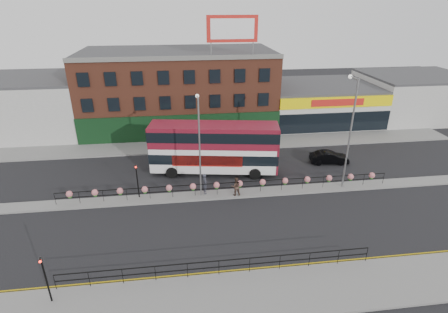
{
  "coord_description": "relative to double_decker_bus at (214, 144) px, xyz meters",
  "views": [
    {
      "loc": [
        -3.87,
        -27.36,
        16.34
      ],
      "look_at": [
        0.0,
        3.0,
        2.5
      ],
      "focal_mm": 28.0,
      "sensor_mm": 36.0,
      "label": 1
    }
  ],
  "objects": [
    {
      "name": "pedestrian_b",
      "position": [
        1.39,
        -5.11,
        -2.15
      ],
      "size": [
        0.88,
        0.7,
        1.75
      ],
      "primitive_type": "imported",
      "rotation": [
        0.0,
        0.0,
        3.16
      ],
      "color": "#473228",
      "rests_on": "median"
    },
    {
      "name": "pedestrian_a",
      "position": [
        -1.33,
        -4.43,
        -2.04
      ],
      "size": [
        0.8,
        0.61,
        1.96
      ],
      "primitive_type": "imported",
      "rotation": [
        0.0,
        0.0,
        1.67
      ],
      "color": "#31333D",
      "rests_on": "median"
    },
    {
      "name": "traffic_light_south",
      "position": [
        -11.25,
        -15.77,
        -0.7
      ],
      "size": [
        0.15,
        0.28,
        3.65
      ],
      "color": "black",
      "rests_on": "south_pavement"
    },
    {
      "name": "median_railing",
      "position": [
        0.75,
        -4.77,
        -2.12
      ],
      "size": [
        30.04,
        0.56,
        1.23
      ],
      "color": "black",
      "rests_on": "median"
    },
    {
      "name": "median",
      "position": [
        0.75,
        -4.77,
        -3.1
      ],
      "size": [
        60.0,
        1.6,
        0.15
      ],
      "primitive_type": "cube",
      "color": "gray",
      "rests_on": "ground"
    },
    {
      "name": "south_railing",
      "position": [
        -1.25,
        -14.87,
        -2.21
      ],
      "size": [
        20.04,
        0.05,
        1.12
      ],
      "color": "black",
      "rests_on": "south_pavement"
    },
    {
      "name": "north_pavement",
      "position": [
        0.75,
        7.23,
        -3.1
      ],
      "size": [
        60.0,
        4.0,
        0.15
      ],
      "primitive_type": "cube",
      "color": "gray",
      "rests_on": "ground"
    },
    {
      "name": "warehouse_east",
      "position": [
        31.5,
        15.23,
        -0.02
      ],
      "size": [
        14.5,
        12.0,
        6.3
      ],
      "color": "#B8B7B3",
      "rests_on": "ground"
    },
    {
      "name": "yellow_line_inner",
      "position": [
        0.75,
        -14.47,
        -3.17
      ],
      "size": [
        60.0,
        0.1,
        0.01
      ],
      "primitive_type": "cube",
      "color": "gold",
      "rests_on": "ground"
    },
    {
      "name": "lamp_column_east",
      "position": [
        11.61,
        -4.59,
        3.03
      ],
      "size": [
        0.37,
        1.79,
        10.22
      ],
      "color": "gray",
      "rests_on": "median"
    },
    {
      "name": "yellow_line_outer",
      "position": [
        0.75,
        -14.65,
        -3.17
      ],
      "size": [
        60.0,
        0.1,
        0.01
      ],
      "primitive_type": "cube",
      "color": "gold",
      "rests_on": "ground"
    },
    {
      "name": "supermarket",
      "position": [
        16.75,
        15.13,
        -0.52
      ],
      "size": [
        15.0,
        12.25,
        5.3
      ],
      "color": "silver",
      "rests_on": "ground"
    },
    {
      "name": "traffic_light_median",
      "position": [
        -7.25,
        -4.37,
        -0.7
      ],
      "size": [
        0.15,
        0.28,
        3.65
      ],
      "color": "black",
      "rests_on": "median"
    },
    {
      "name": "ground",
      "position": [
        0.75,
        -4.77,
        -3.17
      ],
      "size": [
        120.0,
        120.0,
        0.0
      ],
      "primitive_type": "plane",
      "color": "black",
      "rests_on": "ground"
    },
    {
      "name": "lamp_column_west",
      "position": [
        -1.72,
        -4.5,
        2.28
      ],
      "size": [
        0.32,
        1.57,
        8.95
      ],
      "color": "gray",
      "rests_on": "median"
    },
    {
      "name": "car",
      "position": [
        12.54,
        0.55,
        -2.5
      ],
      "size": [
        2.37,
        4.43,
        1.35
      ],
      "primitive_type": "imported",
      "rotation": [
        0.0,
        0.0,
        1.46
      ],
      "color": "black",
      "rests_on": "ground"
    },
    {
      "name": "billboard",
      "position": [
        3.25,
        10.22,
        10.01
      ],
      "size": [
        6.0,
        0.29,
        4.4
      ],
      "color": "red",
      "rests_on": "brick_building"
    },
    {
      "name": "warehouse_west",
      "position": [
        -23.5,
        15.23,
        0.48
      ],
      "size": [
        15.5,
        12.0,
        7.3
      ],
      "color": "#B8B7B3",
      "rests_on": "ground"
    },
    {
      "name": "brick_building",
      "position": [
        -3.25,
        15.19,
        1.95
      ],
      "size": [
        25.0,
        12.21,
        10.3
      ],
      "color": "brown",
      "rests_on": "ground"
    },
    {
      "name": "double_decker_bus",
      "position": [
        0.0,
        0.0,
        0.0
      ],
      "size": [
        13.06,
        5.0,
        5.16
      ],
      "color": "white",
      "rests_on": "ground"
    },
    {
      "name": "south_pavement",
      "position": [
        0.75,
        -16.77,
        -3.1
      ],
      "size": [
        60.0,
        4.0,
        0.15
      ],
      "primitive_type": "cube",
      "color": "gray",
      "rests_on": "ground"
    }
  ]
}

